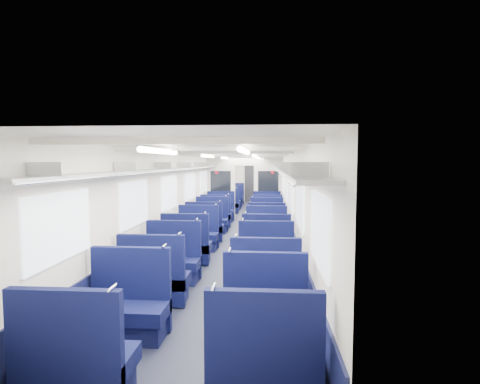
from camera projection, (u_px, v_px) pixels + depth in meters
The scene contains 41 objects.
floor at pixel (239, 232), 11.55m from camera, with size 2.80×18.00×0.01m, color black.
ceiling at pixel (239, 154), 11.36m from camera, with size 2.80×18.00×0.01m, color white.
wall_left at pixel (194, 193), 11.56m from camera, with size 0.02×18.00×2.35m, color silver.
dado_left at pixel (194, 220), 11.62m from camera, with size 0.03×17.90×0.70m, color #111438.
wall_right at pixel (286, 194), 11.35m from camera, with size 0.02×18.00×2.35m, color silver.
dado_right at pixel (285, 221), 11.42m from camera, with size 0.03×17.90×0.70m, color #111438.
wall_far at pixel (252, 180), 20.40m from camera, with size 2.80×0.02×2.35m, color silver.
luggage_rack_left at pixel (199, 167), 11.48m from camera, with size 0.36×17.40×0.18m.
luggage_rack_right at pixel (280, 167), 11.31m from camera, with size 0.36×17.40×0.18m.
windows at pixel (238, 186), 10.98m from camera, with size 2.78×15.60×0.75m.
ceiling_fittings at pixel (239, 156), 11.11m from camera, with size 2.70×16.06×0.11m.
end_door at pixel (252, 183), 20.36m from camera, with size 0.75×0.06×2.00m, color black.
bulkhead at pixel (244, 186), 13.95m from camera, with size 2.80×0.10×2.35m.
seat_0 at pixel (74, 366), 3.32m from camera, with size 0.99×0.55×1.11m.
seat_1 at pixel (264, 368), 3.28m from camera, with size 0.99×0.55×1.11m.
seat_2 at pixel (128, 309), 4.59m from camera, with size 0.99×0.55×1.11m.
seat_3 at pixel (265, 318), 4.32m from camera, with size 0.99×0.55×1.11m.
seat_4 at pixel (154, 281), 5.66m from camera, with size 0.99×0.55×1.11m.
seat_5 at pixel (266, 286), 5.44m from camera, with size 0.99×0.55×1.11m.
seat_6 at pixel (172, 263), 6.72m from camera, with size 0.99×0.55×1.11m.
seat_7 at pixel (266, 263), 6.67m from camera, with size 0.99×0.55×1.11m.
seat_8 at pixel (186, 248), 7.89m from camera, with size 0.99×0.55×1.11m.
seat_9 at pixel (266, 248), 7.84m from camera, with size 0.99×0.55×1.11m.
seat_10 at pixel (198, 236), 9.18m from camera, with size 0.99×0.55×1.11m.
seat_11 at pixel (266, 237), 9.02m from camera, with size 0.99×0.55×1.11m.
seat_12 at pixel (205, 228), 10.19m from camera, with size 0.99×0.55×1.11m.
seat_13 at pixel (266, 230), 10.02m from camera, with size 0.99×0.55×1.11m.
seat_14 at pixel (212, 221), 11.44m from camera, with size 0.99×0.55×1.11m.
seat_15 at pixel (267, 222), 11.22m from camera, with size 0.99×0.55×1.11m.
seat_16 at pixel (216, 217), 12.41m from camera, with size 0.99×0.55×1.11m.
seat_17 at pixel (267, 217), 12.31m from camera, with size 0.99×0.55×1.11m.
seat_18 at pixel (220, 212), 13.58m from camera, with size 0.99×0.55×1.11m.
seat_19 at pixel (267, 212), 13.57m from camera, with size 0.99×0.55×1.11m.
seat_20 at pixel (227, 205), 15.74m from camera, with size 0.99×0.55×1.11m.
seat_21 at pixel (267, 206), 15.45m from camera, with size 0.99×0.55×1.11m.
seat_22 at pixel (230, 202), 16.88m from camera, with size 0.99×0.55×1.11m.
seat_23 at pixel (267, 202), 16.78m from camera, with size 0.99×0.55×1.11m.
seat_24 at pixel (232, 200), 17.92m from camera, with size 0.99×0.55×1.11m.
seat_25 at pixel (267, 200), 17.93m from camera, with size 0.99×0.55×1.11m.
seat_26 at pixel (234, 198), 19.01m from camera, with size 0.99×0.55×1.11m.
seat_27 at pixel (267, 198), 18.94m from camera, with size 0.99×0.55×1.11m.
Camera 1 is at (0.85, -11.39, 2.12)m, focal length 28.36 mm.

